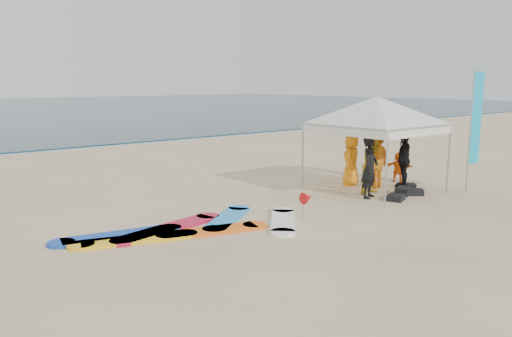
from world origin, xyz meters
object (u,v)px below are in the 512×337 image
at_px(person_yellow, 373,165).
at_px(person_orange_a, 376,158).
at_px(marker_pennant, 307,198).
at_px(person_black_b, 404,160).
at_px(canopy_tent, 377,97).
at_px(surfboard_spread, 189,229).
at_px(person_black_a, 370,167).
at_px(feather_flag, 476,120).
at_px(person_orange_b, 351,160).
at_px(person_seated, 398,167).

height_order(person_yellow, person_orange_a, person_orange_a).
bearing_deg(marker_pennant, person_black_b, 7.81).
bearing_deg(person_yellow, canopy_tent, 28.47).
height_order(marker_pennant, surfboard_spread, marker_pennant).
distance_m(person_orange_a, canopy_tent, 1.92).
xyz_separation_m(person_black_a, canopy_tent, (0.82, 0.47, 1.90)).
height_order(feather_flag, surfboard_spread, feather_flag).
xyz_separation_m(canopy_tent, surfboard_spread, (-6.36, 0.05, -2.73)).
height_order(person_black_a, feather_flag, feather_flag).
relative_size(marker_pennant, surfboard_spread, 0.12).
bearing_deg(canopy_tent, surfboard_spread, 179.53).
relative_size(canopy_tent, marker_pennant, 6.61).
bearing_deg(marker_pennant, feather_flag, -8.81).
relative_size(person_yellow, person_orange_b, 1.02).
bearing_deg(person_black_a, feather_flag, -43.98).
height_order(person_yellow, person_seated, person_yellow).
bearing_deg(surfboard_spread, feather_flag, -12.16).
distance_m(canopy_tent, feather_flag, 2.98).
bearing_deg(person_yellow, person_black_a, -154.54).
xyz_separation_m(person_orange_a, person_orange_b, (-0.31, 0.71, -0.11)).
relative_size(person_orange_a, person_orange_b, 1.13).
bearing_deg(person_yellow, marker_pennant, -171.31).
height_order(person_black_b, marker_pennant, person_black_b).
xyz_separation_m(person_black_a, feather_flag, (3.09, -1.34, 1.24)).
bearing_deg(person_black_b, person_seated, -158.10).
relative_size(person_black_a, person_yellow, 1.06).
height_order(person_seated, canopy_tent, canopy_tent).
bearing_deg(person_black_a, person_orange_b, 36.58).
xyz_separation_m(person_orange_a, feather_flag, (1.85, -2.07, 1.20)).
distance_m(person_seated, canopy_tent, 2.87).
bearing_deg(person_black_a, marker_pennant, 167.85).
distance_m(person_orange_b, feather_flag, 3.75).
bearing_deg(feather_flag, person_orange_b, 127.82).
bearing_deg(surfboard_spread, person_orange_a, 1.78).
height_order(person_orange_a, person_black_b, person_orange_a).
relative_size(person_yellow, person_black_b, 0.96).
distance_m(person_yellow, person_orange_b, 1.21).
height_order(person_yellow, person_orange_b, person_yellow).
xyz_separation_m(person_orange_a, person_seated, (1.28, 0.08, -0.43)).
relative_size(person_black_a, person_black_b, 1.02).
relative_size(feather_flag, marker_pennant, 5.62).
distance_m(person_seated, surfboard_spread, 8.08).
xyz_separation_m(person_orange_b, marker_pennant, (-3.79, -1.86, -0.31)).
bearing_deg(feather_flag, surfboard_spread, 167.84).
distance_m(person_orange_a, feather_flag, 3.03).
bearing_deg(marker_pennant, person_black_a, 8.35).
bearing_deg(canopy_tent, person_orange_a, 31.98).
xyz_separation_m(person_orange_a, marker_pennant, (-4.10, -1.15, -0.42)).
height_order(person_orange_a, canopy_tent, canopy_tent).
xyz_separation_m(person_black_b, canopy_tent, (-1.14, 0.23, 1.92)).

